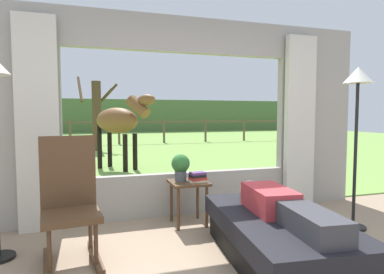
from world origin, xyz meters
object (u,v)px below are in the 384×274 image
Objects in this scene: book_stack at (198,177)px; pasture_tree at (97,113)px; recliner_sofa at (277,238)px; rocking_chair at (70,201)px; horse at (119,121)px; reclining_person at (281,206)px; side_table at (188,189)px; potted_plant at (181,166)px; floor_lamp_right at (357,99)px.

pasture_tree is at bearing 96.78° from book_stack.
recliner_sofa is at bearing -71.37° from book_stack.
rocking_chair is 0.42× the size of pasture_tree.
book_stack is at bearing 114.29° from recliner_sofa.
reclining_person is at bearing 60.03° from horse.
recliner_sofa is at bearing -81.79° from pasture_tree.
pasture_tree is (-0.45, 4.39, 0.19)m from horse.
potted_plant reaches higher than side_table.
horse is (-0.95, 5.28, 0.94)m from recliner_sofa.
side_table is at bearing 56.58° from horse.
rocking_chair is 1.43m from side_table.
book_stack is at bearing -34.18° from side_table.
recliner_sofa is 1.88m from rocking_chair.
recliner_sofa is 5.56× the size of potted_plant.
potted_plant is 8.49m from pasture_tree.
side_table is (-0.47, 1.24, -0.10)m from reclining_person.
reclining_person is at bearing -27.16° from rocking_chair.
pasture_tree is at bearing 96.21° from side_table.
horse reaches higher than recliner_sofa.
rocking_chair is at bearing -154.60° from side_table.
recliner_sofa is 1.59× the size of rocking_chair.
side_table is 4.18m from horse.
rocking_chair reaches higher than book_stack.
rocking_chair reaches higher than potted_plant.
potted_plant is at bearing -84.29° from pasture_tree.
recliner_sofa is 8.55× the size of book_stack.
potted_plant is (1.21, 0.67, 0.16)m from rocking_chair.
book_stack is 0.12× the size of horse.
rocking_chair is at bearing -150.92° from potted_plant.
recliner_sofa is 1.89m from floor_lamp_right.
horse is at bearing 95.59° from potted_plant.
horse is at bearing 105.73° from reclining_person.
floor_lamp_right reaches higher than horse.
potted_plant is 0.17× the size of floor_lamp_right.
side_table is 1.63× the size of potted_plant.
side_table is at bearing -36.87° from potted_plant.
pasture_tree is (-1.02, 8.55, 0.77)m from book_stack.
rocking_chair reaches higher than reclining_person.
side_table is at bearing 17.89° from rocking_chair.
pasture_tree is at bearing -124.22° from horse.
reclining_person is 0.54× the size of pasture_tree.
rocking_chair is 3.21m from floor_lamp_right.
book_stack reaches higher than recliner_sofa.
book_stack reaches higher than side_table.
floor_lamp_right reaches higher than potted_plant.
book_stack is at bearing 159.63° from floor_lamp_right.
book_stack is 4.23m from horse.
reclining_person is 1.33m from side_table.
side_table is 0.29m from potted_plant.
recliner_sofa is at bearing -66.14° from potted_plant.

